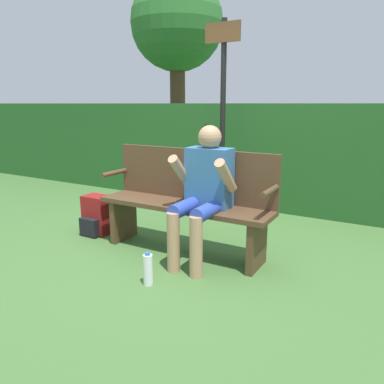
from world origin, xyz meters
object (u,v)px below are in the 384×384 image
object	(u,v)px
park_bench	(187,200)
signpost	(223,105)
person_seated	(204,187)
water_bottle	(148,269)
backpack	(97,216)
tree	(177,27)

from	to	relation	value
park_bench	signpost	distance (m)	1.69
person_seated	water_bottle	size ratio (longest dim) A/B	4.48
park_bench	backpack	bearing A→B (deg)	-176.31
tree	park_bench	bearing A→B (deg)	-57.11
park_bench	signpost	bearing A→B (deg)	102.17
person_seated	water_bottle	xyz separation A→B (m)	(-0.15, -0.65, -0.56)
person_seated	backpack	bearing A→B (deg)	177.39
person_seated	backpack	distance (m)	1.46
person_seated	signpost	xyz separation A→B (m)	(-0.56, 1.55, 0.71)
backpack	water_bottle	distance (m)	1.42
water_bottle	signpost	xyz separation A→B (m)	(-0.40, 2.20, 1.27)
person_seated	signpost	bearing A→B (deg)	109.77
backpack	signpost	bearing A→B (deg)	61.12
park_bench	backpack	size ratio (longest dim) A/B	4.02
backpack	signpost	xyz separation A→B (m)	(0.82, 1.48, 1.20)
person_seated	backpack	size ratio (longest dim) A/B	2.87
person_seated	signpost	size ratio (longest dim) A/B	0.51
signpost	tree	size ratio (longest dim) A/B	0.62
person_seated	tree	world-z (taller)	tree
backpack	tree	world-z (taller)	tree
backpack	signpost	distance (m)	2.07
tree	backpack	bearing A→B (deg)	-70.56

